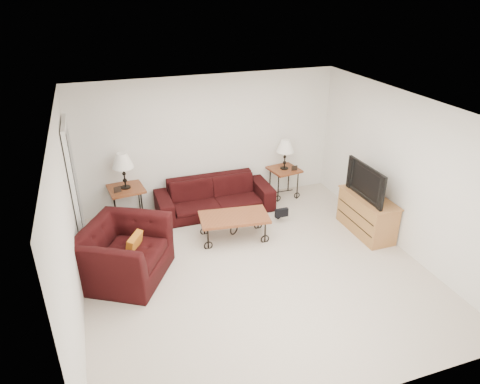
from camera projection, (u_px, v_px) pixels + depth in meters
name	position (u px, v px, depth m)	size (l,w,h in m)	color
ground	(255.00, 269.00, 6.69)	(5.00, 5.00, 0.00)	beige
wall_back	(209.00, 141.00, 8.27)	(5.00, 0.02, 2.50)	white
wall_front	(353.00, 310.00, 4.02)	(5.00, 0.02, 2.50)	white
wall_left	(68.00, 226.00, 5.41)	(0.02, 5.00, 2.50)	white
wall_right	(404.00, 174.00, 6.88)	(0.02, 5.00, 2.50)	white
ceiling	(258.00, 110.00, 5.60)	(5.00, 5.00, 0.00)	white
doorway	(74.00, 188.00, 6.92)	(0.08, 0.94, 2.04)	black
sofa	(215.00, 196.00, 8.25)	(2.19, 0.86, 0.64)	black
side_table_left	(128.00, 204.00, 7.93)	(0.60, 0.60, 0.66)	brown
side_table_right	(284.00, 182.00, 8.86)	(0.55, 0.55, 0.60)	brown
lamp_left	(124.00, 171.00, 7.65)	(0.37, 0.37, 0.66)	black
lamp_right	(285.00, 155.00, 8.59)	(0.34, 0.34, 0.60)	black
photo_frame_left	(118.00, 190.00, 7.60)	(0.13, 0.02, 0.11)	black
photo_frame_right	(294.00, 168.00, 8.62)	(0.12, 0.02, 0.10)	black
coffee_table	(234.00, 227.00, 7.41)	(1.15, 0.62, 0.43)	brown
armchair	(124.00, 253.00, 6.36)	(1.27, 1.11, 0.83)	black
throw_pillow	(134.00, 246.00, 6.32)	(0.37, 0.10, 0.37)	#B26116
tv_stand	(367.00, 215.00, 7.55)	(0.48, 1.14, 0.68)	#A9663E
television	(371.00, 181.00, 7.27)	(1.02, 0.13, 0.59)	black
backpack	(279.00, 207.00, 8.00)	(0.38, 0.29, 0.49)	black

